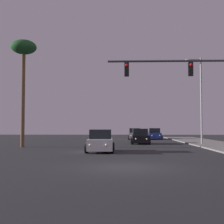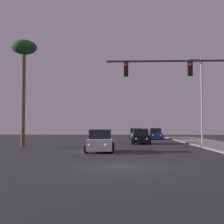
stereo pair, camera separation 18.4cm
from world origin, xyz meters
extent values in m
plane|color=#28282B|center=(0.00, 0.00, 0.00)|extent=(120.00, 120.00, 0.00)
cube|color=silver|center=(-1.77, 8.83, 0.58)|extent=(1.95, 4.26, 0.80)
cube|color=black|center=(-1.77, 8.98, 1.33)|extent=(1.67, 2.06, 0.70)
cylinder|color=black|center=(-2.67, 7.53, 0.32)|extent=(0.24, 0.64, 0.64)
cylinder|color=black|center=(-0.87, 7.53, 0.32)|extent=(0.24, 0.64, 0.64)
cylinder|color=black|center=(-2.67, 10.13, 0.32)|extent=(0.24, 0.64, 0.64)
cylinder|color=black|center=(-0.87, 10.13, 0.32)|extent=(0.24, 0.64, 0.64)
sphere|color=#F2EACC|center=(-2.33, 6.71, 0.63)|extent=(0.18, 0.18, 0.18)
sphere|color=#F2EACC|center=(-1.21, 6.71, 0.63)|extent=(0.18, 0.18, 0.18)
cube|color=#B7B7BC|center=(1.72, 32.59, 0.58)|extent=(1.89, 4.24, 0.80)
cube|color=black|center=(1.72, 32.74, 1.33)|extent=(1.64, 2.03, 0.70)
cylinder|color=black|center=(0.82, 31.29, 0.32)|extent=(0.24, 0.64, 0.64)
cylinder|color=black|center=(2.62, 31.29, 0.32)|extent=(0.24, 0.64, 0.64)
cylinder|color=black|center=(0.82, 33.89, 0.32)|extent=(0.24, 0.64, 0.64)
cylinder|color=black|center=(2.62, 33.89, 0.32)|extent=(0.24, 0.64, 0.64)
sphere|color=#F2EACC|center=(1.16, 30.47, 0.63)|extent=(0.18, 0.18, 0.18)
sphere|color=#F2EACC|center=(2.28, 30.47, 0.63)|extent=(0.18, 0.18, 0.18)
cube|color=black|center=(1.84, 20.02, 0.58)|extent=(1.82, 4.21, 0.80)
cube|color=black|center=(1.84, 20.17, 1.33)|extent=(1.61, 2.01, 0.70)
cylinder|color=black|center=(0.94, 18.72, 0.32)|extent=(0.24, 0.64, 0.64)
cylinder|color=black|center=(2.74, 18.72, 0.32)|extent=(0.24, 0.64, 0.64)
cylinder|color=black|center=(0.94, 21.32, 0.32)|extent=(0.24, 0.64, 0.64)
cylinder|color=black|center=(2.74, 21.32, 0.32)|extent=(0.24, 0.64, 0.64)
sphere|color=#F2EACC|center=(1.28, 17.90, 0.63)|extent=(0.18, 0.18, 0.18)
sphere|color=#F2EACC|center=(2.39, 17.90, 0.63)|extent=(0.18, 0.18, 0.18)
cube|color=navy|center=(4.71, 32.83, 0.58)|extent=(1.95, 4.26, 0.80)
cube|color=black|center=(4.71, 32.98, 1.33)|extent=(1.67, 2.06, 0.70)
cylinder|color=black|center=(3.81, 31.53, 0.32)|extent=(0.24, 0.64, 0.64)
cylinder|color=black|center=(5.61, 31.53, 0.32)|extent=(0.24, 0.64, 0.64)
cylinder|color=black|center=(3.81, 34.13, 0.32)|extent=(0.24, 0.64, 0.64)
cylinder|color=black|center=(5.61, 34.13, 0.32)|extent=(0.24, 0.64, 0.64)
sphere|color=#F2EACC|center=(4.15, 30.71, 0.63)|extent=(0.18, 0.18, 0.18)
sphere|color=#F2EACC|center=(5.27, 30.71, 0.63)|extent=(0.18, 0.18, 0.18)
cylinder|color=#38383D|center=(3.12, 5.81, 6.22)|extent=(8.41, 0.14, 0.14)
cube|color=black|center=(4.38, 5.81, 5.67)|extent=(0.30, 0.24, 0.90)
sphere|color=red|center=(4.38, 5.67, 5.94)|extent=(0.20, 0.20, 0.20)
cube|color=black|center=(0.18, 5.81, 5.67)|extent=(0.30, 0.24, 0.90)
sphere|color=red|center=(0.18, 5.67, 5.94)|extent=(0.20, 0.20, 0.20)
cylinder|color=#99999E|center=(8.11, 18.05, 4.62)|extent=(0.18, 0.18, 9.00)
cylinder|color=#99999E|center=(7.41, 18.05, 8.97)|extent=(1.40, 0.10, 0.10)
ellipsoid|color=silver|center=(6.71, 18.05, 8.92)|extent=(0.50, 0.24, 0.20)
cylinder|color=brown|center=(-9.41, 14.00, 4.45)|extent=(0.36, 0.36, 8.91)
ellipsoid|color=#1E5123|center=(-9.41, 14.00, 9.39)|extent=(2.40, 2.40, 1.32)
camera|label=1|loc=(-0.08, -14.67, 1.88)|focal=50.00mm
camera|label=2|loc=(0.10, -14.66, 1.88)|focal=50.00mm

